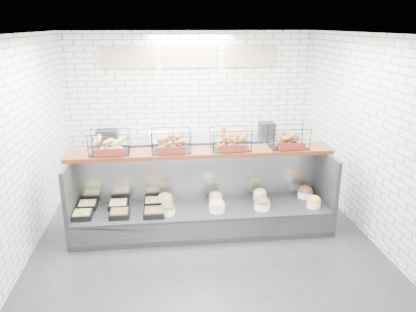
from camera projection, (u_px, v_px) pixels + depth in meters
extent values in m
plane|color=black|center=(205.00, 239.00, 6.16)|extent=(5.50, 5.50, 0.00)
cube|color=silver|center=(191.00, 107.00, 8.29)|extent=(5.00, 0.02, 3.00)
cube|color=silver|center=(19.00, 151.00, 5.43)|extent=(0.02, 5.50, 3.00)
cube|color=silver|center=(373.00, 139.00, 5.96)|extent=(0.02, 5.50, 3.00)
cube|color=white|center=(204.00, 34.00, 5.23)|extent=(5.00, 5.50, 0.02)
cube|color=#CBAE8D|center=(128.00, 58.00, 7.83)|extent=(1.05, 0.03, 0.42)
cube|color=#CBAE8D|center=(190.00, 57.00, 7.96)|extent=(1.05, 0.03, 0.42)
cube|color=#CBAE8D|center=(250.00, 56.00, 8.08)|extent=(1.05, 0.03, 0.42)
cube|color=black|center=(203.00, 218.00, 6.38)|extent=(4.00, 0.90, 0.40)
cube|color=#93969B|center=(206.00, 231.00, 5.97)|extent=(4.00, 0.03, 0.28)
cube|color=#93969B|center=(200.00, 174.00, 6.58)|extent=(4.00, 0.08, 0.80)
cube|color=black|center=(70.00, 189.00, 5.99)|extent=(0.06, 0.90, 0.80)
cube|color=black|center=(326.00, 178.00, 6.41)|extent=(0.06, 0.90, 0.80)
cube|color=black|center=(82.00, 215.00, 5.96)|extent=(0.28, 0.28, 0.08)
cube|color=#6B914A|center=(82.00, 213.00, 5.95)|extent=(0.24, 0.24, 0.04)
cube|color=#D3CE49|center=(80.00, 213.00, 5.84)|extent=(0.06, 0.01, 0.08)
cube|color=black|center=(88.00, 206.00, 6.27)|extent=(0.28, 0.28, 0.08)
cube|color=tan|center=(87.00, 204.00, 6.26)|extent=(0.24, 0.24, 0.04)
cube|color=#D3CE49|center=(86.00, 203.00, 6.15)|extent=(0.06, 0.01, 0.08)
cube|color=black|center=(120.00, 214.00, 5.99)|extent=(0.29, 0.29, 0.08)
cube|color=brown|center=(119.00, 212.00, 5.98)|extent=(0.25, 0.25, 0.04)
cube|color=#D3CE49|center=(118.00, 212.00, 5.87)|extent=(0.06, 0.01, 0.08)
cube|color=black|center=(118.00, 205.00, 6.30)|extent=(0.30, 0.30, 0.08)
cube|color=#DEBC88|center=(118.00, 203.00, 6.29)|extent=(0.26, 0.26, 0.04)
cube|color=#D3CE49|center=(117.00, 202.00, 6.17)|extent=(0.06, 0.01, 0.08)
cube|color=black|center=(154.00, 213.00, 6.03)|extent=(0.31, 0.31, 0.08)
cube|color=brown|center=(154.00, 211.00, 6.02)|extent=(0.26, 0.26, 0.04)
cube|color=#D3CE49|center=(154.00, 210.00, 5.90)|extent=(0.06, 0.01, 0.08)
cube|color=black|center=(153.00, 202.00, 6.39)|extent=(0.28, 0.28, 0.08)
cube|color=tan|center=(153.00, 200.00, 6.38)|extent=(0.24, 0.24, 0.04)
cube|color=#D3CE49|center=(153.00, 200.00, 6.26)|extent=(0.06, 0.01, 0.08)
cylinder|color=white|center=(168.00, 211.00, 6.06)|extent=(0.22, 0.22, 0.11)
ellipsoid|color=brown|center=(168.00, 207.00, 6.04)|extent=(0.22, 0.22, 0.15)
cylinder|color=white|center=(165.00, 201.00, 6.39)|extent=(0.25, 0.25, 0.11)
ellipsoid|color=tan|center=(165.00, 198.00, 6.37)|extent=(0.24, 0.24, 0.17)
cylinder|color=white|center=(217.00, 208.00, 6.16)|extent=(0.25, 0.25, 0.11)
ellipsoid|color=#D9C086|center=(217.00, 204.00, 6.14)|extent=(0.24, 0.24, 0.17)
cylinder|color=white|center=(216.00, 199.00, 6.46)|extent=(0.21, 0.21, 0.11)
ellipsoid|color=tan|center=(216.00, 196.00, 6.44)|extent=(0.21, 0.21, 0.15)
cylinder|color=white|center=(262.00, 206.00, 6.24)|extent=(0.25, 0.25, 0.11)
ellipsoid|color=brown|center=(262.00, 202.00, 6.22)|extent=(0.24, 0.24, 0.17)
cylinder|color=white|center=(260.00, 196.00, 6.57)|extent=(0.22, 0.22, 0.11)
ellipsoid|color=#D4D36C|center=(260.00, 193.00, 6.55)|extent=(0.21, 0.21, 0.15)
cylinder|color=white|center=(314.00, 204.00, 6.31)|extent=(0.22, 0.22, 0.11)
ellipsoid|color=orange|center=(314.00, 200.00, 6.29)|extent=(0.21, 0.21, 0.15)
cylinder|color=white|center=(305.00, 194.00, 6.66)|extent=(0.24, 0.24, 0.11)
ellipsoid|color=brown|center=(305.00, 191.00, 6.64)|extent=(0.23, 0.23, 0.16)
cube|color=#3B190C|center=(201.00, 152.00, 6.27)|extent=(4.10, 0.50, 0.06)
cube|color=black|center=(109.00, 142.00, 6.06)|extent=(0.60, 0.38, 0.34)
cube|color=#5C1911|center=(108.00, 153.00, 5.90)|extent=(0.42, 0.02, 0.11)
cube|color=black|center=(171.00, 141.00, 6.16)|extent=(0.60, 0.38, 0.34)
cube|color=#5C1911|center=(172.00, 151.00, 6.00)|extent=(0.42, 0.02, 0.11)
cube|color=black|center=(231.00, 139.00, 6.26)|extent=(0.60, 0.38, 0.34)
cube|color=#5C1911|center=(233.00, 149.00, 6.10)|extent=(0.42, 0.02, 0.11)
cube|color=black|center=(289.00, 137.00, 6.36)|extent=(0.60, 0.38, 0.34)
cube|color=#5C1911|center=(292.00, 147.00, 6.20)|extent=(0.42, 0.02, 0.11)
cube|color=#93969B|center=(192.00, 160.00, 8.32)|extent=(4.00, 0.60, 0.90)
cube|color=black|center=(107.00, 136.00, 7.97)|extent=(0.40, 0.30, 0.24)
cube|color=silver|center=(159.00, 137.00, 8.04)|extent=(0.35, 0.28, 0.18)
cylinder|color=#C13930|center=(224.00, 132.00, 8.29)|extent=(0.09, 0.09, 0.22)
cube|color=black|center=(267.00, 130.00, 8.31)|extent=(0.30, 0.30, 0.30)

